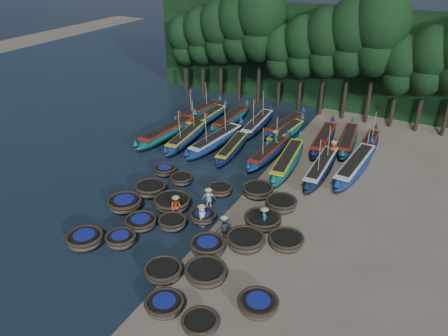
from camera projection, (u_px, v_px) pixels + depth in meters
The scene contains 60 objects.
ground at pixel (230, 209), 29.16m from camera, with size 120.00×120.00×0.00m, color gray.
foliage_wall at pixel (333, 58), 45.19m from camera, with size 40.00×3.00×10.00m, color black.
coracle_3 at pixel (164, 304), 21.05m from camera, with size 2.35×2.35×0.68m.
coracle_4 at pixel (200, 323), 20.03m from camera, with size 2.00×2.00×0.68m.
coracle_5 at pixel (85, 239), 25.50m from camera, with size 2.28×2.28×0.81m.
coracle_6 at pixel (121, 239), 25.56m from camera, with size 2.13×2.13×0.73m.
coracle_7 at pixel (163, 271), 23.09m from camera, with size 2.07×2.07×0.76m.
coracle_8 at pixel (206, 273), 22.92m from camera, with size 2.29×2.29×0.83m.
coracle_9 at pixel (258, 304), 21.06m from camera, with size 2.52×2.52×0.69m.
coracle_10 at pixel (125, 203), 28.92m from camera, with size 2.67×2.67×0.80m.
coracle_11 at pixel (141, 222), 27.16m from camera, with size 2.00×2.00×0.67m.
coracle_12 at pixel (172, 222), 27.07m from camera, with size 1.86×1.86×0.72m.
coracle_13 at pixel (208, 246), 24.91m from camera, with size 2.51×2.51×0.81m.
coracle_14 at pixel (245, 240), 25.38m from camera, with size 2.53×2.53×0.83m.
coracle_15 at pixel (151, 189), 30.58m from camera, with size 2.47×2.47×0.84m.
coracle_16 at pixel (172, 203), 29.01m from camera, with size 2.49×2.49×0.81m.
coracle_17 at pixel (203, 216), 27.71m from camera, with size 1.95×1.95×0.66m.
coracle_18 at pixel (263, 220), 27.25m from camera, with size 2.80×2.80×0.77m.
coracle_19 at pixel (286, 241), 25.48m from camera, with size 2.54×2.54×0.70m.
coracle_20 at pixel (165, 170), 33.24m from camera, with size 2.13×2.13×0.66m.
coracle_21 at pixel (181, 179), 32.01m from camera, with size 1.71×1.71×0.65m.
coracle_22 at pixel (220, 189), 30.65m from camera, with size 1.93×1.93×0.68m.
coracle_23 at pixel (258, 190), 30.50m from camera, with size 2.55×2.55×0.74m.
coracle_24 at pixel (281, 203), 28.93m from camera, with size 2.55×2.55×0.79m.
long_boat_1 at pixel (168, 132), 39.20m from camera, with size 2.25×8.84×1.56m.
long_boat_2 at pixel (187, 136), 38.39m from camera, with size 2.29×8.23×3.51m.
long_boat_3 at pixel (216, 140), 37.57m from camera, with size 2.39×8.60×3.67m.
long_boat_4 at pixel (232, 148), 36.48m from camera, with size 2.11×7.26×1.29m.
long_boat_5 at pixel (269, 153), 35.63m from camera, with size 1.78×7.62×3.24m.
long_boat_6 at pixel (287, 160), 34.20m from camera, with size 2.42×8.74×1.55m.
long_boat_7 at pixel (321, 167), 33.21m from camera, with size 1.70×8.39×3.56m.
long_boat_8 at pixel (355, 165), 33.40m from camera, with size 2.25×9.08×1.60m.
long_boat_9 at pixel (199, 112), 43.97m from camera, with size 2.19×7.62×3.26m.
long_boat_10 at pixel (207, 118), 42.47m from camera, with size 1.53×7.78×1.37m.
long_boat_11 at pixel (231, 119), 42.25m from camera, with size 1.46×7.95×1.40m.
long_boat_12 at pixel (257, 124), 41.06m from camera, with size 1.90×7.99×3.40m.
long_boat_13 at pixel (285, 125), 40.85m from camera, with size 2.34×7.51×1.33m.
long_boat_14 at pixel (286, 133), 39.20m from camera, with size 1.98×7.45×1.32m.
long_boat_15 at pixel (323, 139), 37.85m from camera, with size 2.02×8.25×1.45m.
long_boat_16 at pixel (348, 140), 37.77m from camera, with size 2.32×8.02×1.42m.
long_boat_17 at pixel (368, 146), 36.68m from camera, with size 1.54×7.67×3.26m.
fisherman_0 at pixel (202, 215), 27.10m from camera, with size 0.64×0.83×1.70m.
fisherman_1 at pixel (264, 217), 26.76m from camera, with size 0.52×0.62×1.71m.
fisherman_2 at pixel (176, 207), 27.82m from camera, with size 0.93×0.81×1.83m.
fisherman_3 at pixel (224, 227), 25.94m from camera, with size 1.12×1.13×1.77m.
fisherman_4 at pixel (209, 198), 28.75m from camera, with size 0.97×0.83×1.76m.
fisherman_5 at pixel (275, 140), 36.83m from camera, with size 1.27×1.66×1.95m.
fisherman_6 at pixel (333, 151), 34.98m from camera, with size 0.85×1.01×1.95m.
tree_0 at pixel (184, 40), 48.59m from camera, with size 3.68×3.68×8.68m.
tree_1 at pixel (202, 35), 47.32m from camera, with size 4.09×4.09×9.65m.
tree_2 at pixel (220, 31), 46.06m from camera, with size 4.51×4.51×10.63m.
tree_3 at pixel (240, 26), 44.80m from camera, with size 4.92×4.92×11.60m.
tree_4 at pixel (261, 21), 43.53m from camera, with size 5.34×5.34×12.58m.
tree_5 at pixel (281, 51), 43.85m from camera, with size 3.68×3.68×8.68m.
tree_6 at pixel (303, 46), 42.59m from camera, with size 4.09×4.09×9.65m.
tree_7 at pixel (327, 42), 41.32m from camera, with size 4.51×4.51×10.63m.
tree_8 at pixel (353, 37), 40.06m from camera, with size 4.92×4.92×11.60m.
tree_9 at pixel (380, 31), 38.80m from camera, with size 5.34×5.34×12.58m.
tree_10 at pixel (401, 65), 39.11m from camera, with size 3.68×3.68×8.68m.
tree_11 at pixel (430, 60), 37.85m from camera, with size 4.09×4.09×9.65m.
Camera 1 is at (11.08, -21.83, 16.08)m, focal length 35.00 mm.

